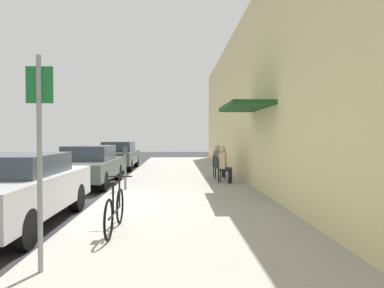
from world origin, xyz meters
The scene contains 14 objects.
ground_plane centered at (0.00, 0.00, 0.00)m, with size 60.00×60.00×0.00m, color #2D2D30.
sidewalk_slab centered at (2.25, 2.00, 0.06)m, with size 4.50×32.00×0.12m, color #9E9B93.
building_facade centered at (4.65, 2.00, 3.14)m, with size 1.40×32.00×6.28m.
parked_car_0 centered at (-1.10, -1.70, 0.74)m, with size 1.80×4.40×1.40m.
parked_car_1 centered at (-1.10, 3.88, 0.73)m, with size 1.80×4.40×1.42m.
parked_car_2 centered at (-1.10, 9.95, 0.75)m, with size 1.80×4.40×1.46m.
parking_meter centered at (0.45, 2.10, 0.89)m, with size 0.12×0.10×1.32m.
street_sign centered at (0.40, -4.25, 1.64)m, with size 0.32×0.06×2.60m.
bicycle_0 centered at (0.97, -2.53, 0.48)m, with size 0.46×1.71×0.90m.
cafe_chair_0 centered at (3.65, 3.50, 0.62)m, with size 0.56×0.56×0.87m.
seated_patron_0 centered at (3.70, 3.48, 0.82)m, with size 0.51×0.47×1.29m.
cafe_chair_1 centered at (3.64, 4.21, 0.62)m, with size 0.52×0.52×0.87m.
cafe_chair_2 centered at (3.64, 5.18, 0.62)m, with size 0.54×0.54×0.87m.
seated_patron_2 centered at (3.70, 5.17, 0.82)m, with size 0.50×0.45×1.29m.
Camera 1 is at (2.05, -8.39, 1.75)m, focal length 31.81 mm.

